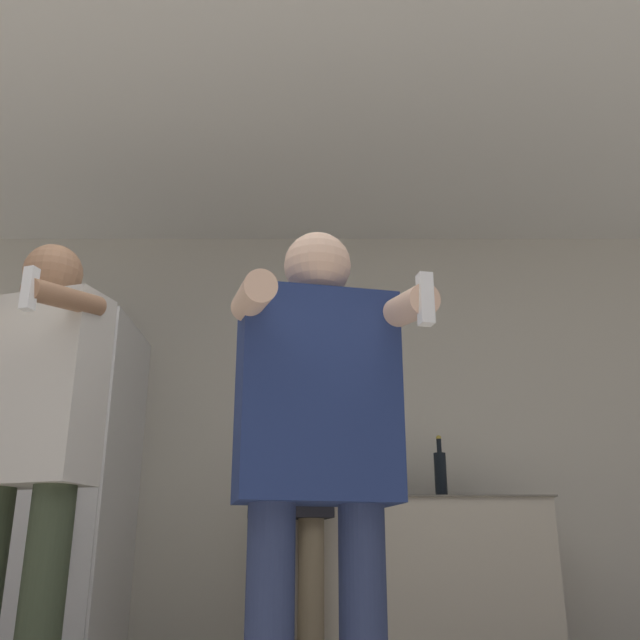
{
  "coord_description": "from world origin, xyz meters",
  "views": [
    {
      "loc": [
        0.27,
        -1.3,
        0.65
      ],
      "look_at": [
        0.26,
        0.71,
        1.34
      ],
      "focal_mm": 40.0,
      "sensor_mm": 36.0,
      "label": 1
    }
  ],
  "objects_px": {
    "bottle_tall_gin": "(398,477)",
    "person_man_side": "(32,448)",
    "person_spectator_back": "(295,476)",
    "person_woman_foreground": "(321,447)",
    "bottle_brown_liquor": "(372,480)",
    "refrigerator": "(53,504)",
    "bottle_dark_rum": "(443,475)"
  },
  "relations": [
    {
      "from": "bottle_brown_liquor",
      "to": "person_woman_foreground",
      "type": "bearing_deg",
      "value": -98.4
    },
    {
      "from": "person_woman_foreground",
      "to": "person_spectator_back",
      "type": "xyz_separation_m",
      "value": [
        -0.12,
        1.24,
        0.06
      ]
    },
    {
      "from": "bottle_brown_liquor",
      "to": "person_woman_foreground",
      "type": "xyz_separation_m",
      "value": [
        -0.26,
        -1.78,
        -0.11
      ]
    },
    {
      "from": "bottle_brown_liquor",
      "to": "person_woman_foreground",
      "type": "height_order",
      "value": "person_woman_foreground"
    },
    {
      "from": "person_spectator_back",
      "to": "person_man_side",
      "type": "bearing_deg",
      "value": -138.19
    },
    {
      "from": "bottle_tall_gin",
      "to": "person_man_side",
      "type": "height_order",
      "value": "person_man_side"
    },
    {
      "from": "bottle_brown_liquor",
      "to": "person_man_side",
      "type": "height_order",
      "value": "person_man_side"
    },
    {
      "from": "bottle_dark_rum",
      "to": "person_man_side",
      "type": "distance_m",
      "value": 2.09
    },
    {
      "from": "bottle_dark_rum",
      "to": "person_spectator_back",
      "type": "bearing_deg",
      "value": -144.81
    },
    {
      "from": "bottle_tall_gin",
      "to": "bottle_dark_rum",
      "type": "xyz_separation_m",
      "value": [
        0.23,
        0.0,
        0.01
      ]
    },
    {
      "from": "person_spectator_back",
      "to": "refrigerator",
      "type": "bearing_deg",
      "value": 161.47
    },
    {
      "from": "bottle_dark_rum",
      "to": "person_spectator_back",
      "type": "xyz_separation_m",
      "value": [
        -0.76,
        -0.53,
        -0.07
      ]
    },
    {
      "from": "refrigerator",
      "to": "bottle_dark_rum",
      "type": "relative_size",
      "value": 5.42
    },
    {
      "from": "bottle_tall_gin",
      "to": "person_man_side",
      "type": "distance_m",
      "value": 1.92
    },
    {
      "from": "person_spectator_back",
      "to": "person_woman_foreground",
      "type": "bearing_deg",
      "value": -84.45
    },
    {
      "from": "bottle_tall_gin",
      "to": "bottle_dark_rum",
      "type": "height_order",
      "value": "bottle_dark_rum"
    },
    {
      "from": "refrigerator",
      "to": "bottle_tall_gin",
      "type": "bearing_deg",
      "value": 4.08
    },
    {
      "from": "refrigerator",
      "to": "bottle_tall_gin",
      "type": "distance_m",
      "value": 1.75
    },
    {
      "from": "person_woman_foreground",
      "to": "refrigerator",
      "type": "bearing_deg",
      "value": 129.03
    },
    {
      "from": "bottle_brown_liquor",
      "to": "person_woman_foreground",
      "type": "relative_size",
      "value": 0.17
    },
    {
      "from": "refrigerator",
      "to": "person_woman_foreground",
      "type": "bearing_deg",
      "value": -50.97
    },
    {
      "from": "bottle_dark_rum",
      "to": "person_woman_foreground",
      "type": "distance_m",
      "value": 1.89
    },
    {
      "from": "refrigerator",
      "to": "bottle_tall_gin",
      "type": "xyz_separation_m",
      "value": [
        1.74,
        0.12,
        0.15
      ]
    },
    {
      "from": "person_woman_foreground",
      "to": "bottle_brown_liquor",
      "type": "bearing_deg",
      "value": 81.6
    },
    {
      "from": "refrigerator",
      "to": "bottle_brown_liquor",
      "type": "bearing_deg",
      "value": 4.43
    },
    {
      "from": "bottle_dark_rum",
      "to": "bottle_brown_liquor",
      "type": "bearing_deg",
      "value": -180.0
    },
    {
      "from": "person_woman_foreground",
      "to": "person_man_side",
      "type": "height_order",
      "value": "person_man_side"
    },
    {
      "from": "person_woman_foreground",
      "to": "person_spectator_back",
      "type": "height_order",
      "value": "person_spectator_back"
    },
    {
      "from": "bottle_dark_rum",
      "to": "refrigerator",
      "type": "bearing_deg",
      "value": -176.4
    },
    {
      "from": "person_woman_foreground",
      "to": "person_man_side",
      "type": "xyz_separation_m",
      "value": [
        -1.0,
        0.46,
        0.07
      ]
    },
    {
      "from": "bottle_tall_gin",
      "to": "person_man_side",
      "type": "relative_size",
      "value": 0.18
    },
    {
      "from": "bottle_tall_gin",
      "to": "bottle_brown_liquor",
      "type": "xyz_separation_m",
      "value": [
        -0.14,
        0.0,
        -0.01
      ]
    }
  ]
}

